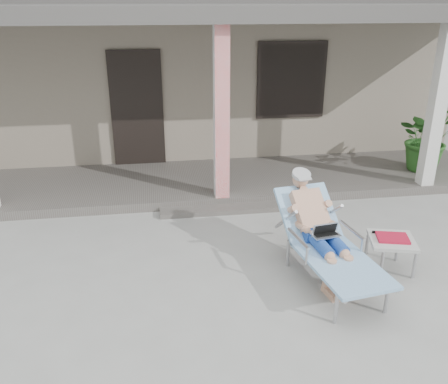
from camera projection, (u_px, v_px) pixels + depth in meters
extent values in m
plane|color=#9E9E99|center=(248.00, 275.00, 5.70)|extent=(60.00, 60.00, 0.00)
cube|color=gray|center=(194.00, 71.00, 11.08)|extent=(10.00, 5.00, 3.00)
cube|color=black|center=(137.00, 109.00, 8.70)|extent=(0.95, 0.06, 2.10)
cube|color=black|center=(291.00, 80.00, 8.93)|extent=(1.20, 0.06, 1.30)
cube|color=black|center=(291.00, 80.00, 8.92)|extent=(1.32, 0.05, 1.42)
cube|color=#605B56|center=(215.00, 181.00, 8.42)|extent=(10.00, 2.00, 0.15)
cube|color=red|center=(221.00, 115.00, 7.11)|extent=(0.22, 0.22, 2.61)
cube|color=silver|center=(437.00, 108.00, 7.60)|extent=(0.22, 0.22, 2.61)
cube|color=#474442|center=(213.00, 12.00, 7.35)|extent=(10.00, 2.30, 0.24)
cube|color=#605B56|center=(224.00, 209.00, 7.38)|extent=(2.00, 0.30, 0.07)
cylinder|color=#B7B7BC|center=(336.00, 308.00, 4.79)|extent=(0.04, 0.04, 0.36)
cylinder|color=#B7B7BC|center=(387.00, 298.00, 4.96)|extent=(0.04, 0.04, 0.36)
cylinder|color=#B7B7BC|center=(288.00, 253.00, 5.83)|extent=(0.04, 0.04, 0.36)
cylinder|color=#B7B7BC|center=(331.00, 246.00, 5.99)|extent=(0.04, 0.04, 0.36)
cube|color=#B7B7BC|center=(342.00, 266.00, 5.19)|extent=(0.77, 1.25, 0.03)
cube|color=#9CC8F2|center=(342.00, 264.00, 5.18)|extent=(0.87, 1.30, 0.04)
cube|color=#B7B7BC|center=(308.00, 216.00, 5.86)|extent=(0.68, 0.64, 0.47)
cube|color=#9CC8F2|center=(308.00, 213.00, 5.84)|extent=(0.78, 0.72, 0.54)
cylinder|color=#B1B1B4|center=(300.00, 174.00, 5.93)|extent=(0.27, 0.27, 0.12)
cube|color=silver|center=(325.00, 234.00, 5.48)|extent=(0.35, 0.27, 0.22)
cube|color=#B8B8B3|center=(392.00, 240.00, 5.64)|extent=(0.63, 0.63, 0.04)
cylinder|color=#B7B7BC|center=(381.00, 267.00, 5.50)|extent=(0.04, 0.04, 0.39)
cylinder|color=#B7B7BC|center=(415.00, 264.00, 5.56)|extent=(0.04, 0.04, 0.39)
cylinder|color=#B7B7BC|center=(366.00, 249.00, 5.88)|extent=(0.04, 0.04, 0.39)
cylinder|color=#B7B7BC|center=(397.00, 247.00, 5.94)|extent=(0.04, 0.04, 0.39)
cube|color=#B6132F|center=(393.00, 238.00, 5.63)|extent=(0.42, 0.35, 0.03)
cube|color=black|center=(387.00, 233.00, 5.75)|extent=(0.36, 0.11, 0.04)
imported|color=#26591E|center=(427.00, 138.00, 8.55)|extent=(1.22, 1.10, 1.20)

